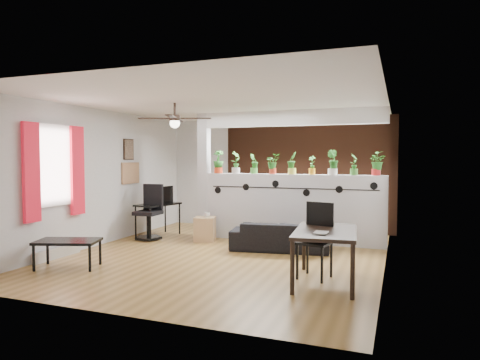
{
  "coord_description": "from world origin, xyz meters",
  "views": [
    {
      "loc": [
        2.79,
        -6.73,
        1.68
      ],
      "look_at": [
        0.04,
        0.6,
        1.27
      ],
      "focal_mm": 32.0,
      "sensor_mm": 36.0,
      "label": 1
    }
  ],
  "objects_px": {
    "potted_plant_6": "(333,161)",
    "cup": "(207,215)",
    "potted_plant_8": "(376,163)",
    "potted_plant_5": "(312,164)",
    "potted_plant_4": "(292,162)",
    "sofa": "(280,237)",
    "folding_chair": "(317,233)",
    "potted_plant_3": "(273,163)",
    "office_chair": "(150,216)",
    "potted_plant_1": "(236,162)",
    "potted_plant_7": "(354,164)",
    "potted_plant_2": "(254,163)",
    "dining_table": "(326,236)",
    "computer_desk": "(158,207)",
    "ceiling_fan": "(175,120)",
    "coffee_table": "(68,243)",
    "cube_shelf": "(205,229)",
    "potted_plant_0": "(218,161)"
  },
  "relations": [
    {
      "from": "potted_plant_6",
      "to": "cup",
      "type": "height_order",
      "value": "potted_plant_6"
    },
    {
      "from": "potted_plant_8",
      "to": "potted_plant_5",
      "type": "bearing_deg",
      "value": -180.0
    },
    {
      "from": "potted_plant_4",
      "to": "sofa",
      "type": "distance_m",
      "value": 1.55
    },
    {
      "from": "potted_plant_4",
      "to": "folding_chair",
      "type": "bearing_deg",
      "value": -68.03
    },
    {
      "from": "potted_plant_3",
      "to": "office_chair",
      "type": "relative_size",
      "value": 0.36
    },
    {
      "from": "potted_plant_1",
      "to": "potted_plant_7",
      "type": "distance_m",
      "value": 2.37
    },
    {
      "from": "potted_plant_5",
      "to": "potted_plant_6",
      "type": "distance_m",
      "value": 0.4
    },
    {
      "from": "potted_plant_2",
      "to": "dining_table",
      "type": "bearing_deg",
      "value": -53.68
    },
    {
      "from": "potted_plant_3",
      "to": "folding_chair",
      "type": "distance_m",
      "value": 2.8
    },
    {
      "from": "computer_desk",
      "to": "office_chair",
      "type": "bearing_deg",
      "value": -86.05
    },
    {
      "from": "potted_plant_8",
      "to": "office_chair",
      "type": "relative_size",
      "value": 0.4
    },
    {
      "from": "office_chair",
      "to": "potted_plant_6",
      "type": "bearing_deg",
      "value": 11.33
    },
    {
      "from": "potted_plant_3",
      "to": "cup",
      "type": "height_order",
      "value": "potted_plant_3"
    },
    {
      "from": "potted_plant_4",
      "to": "ceiling_fan",
      "type": "bearing_deg",
      "value": -131.63
    },
    {
      "from": "office_chair",
      "to": "coffee_table",
      "type": "height_order",
      "value": "office_chair"
    },
    {
      "from": "cube_shelf",
      "to": "dining_table",
      "type": "xyz_separation_m",
      "value": [
        2.73,
        -2.03,
        0.39
      ]
    },
    {
      "from": "cup",
      "to": "office_chair",
      "type": "relative_size",
      "value": 0.11
    },
    {
      "from": "potted_plant_4",
      "to": "folding_chair",
      "type": "distance_m",
      "value": 2.65
    },
    {
      "from": "potted_plant_0",
      "to": "computer_desk",
      "type": "distance_m",
      "value": 1.62
    },
    {
      "from": "coffee_table",
      "to": "potted_plant_0",
      "type": "bearing_deg",
      "value": 70.08
    },
    {
      "from": "potted_plant_3",
      "to": "potted_plant_7",
      "type": "xyz_separation_m",
      "value": [
        1.58,
        0.0,
        0.0
      ]
    },
    {
      "from": "folding_chair",
      "to": "potted_plant_8",
      "type": "bearing_deg",
      "value": 73.93
    },
    {
      "from": "potted_plant_1",
      "to": "folding_chair",
      "type": "height_order",
      "value": "potted_plant_1"
    },
    {
      "from": "potted_plant_8",
      "to": "cube_shelf",
      "type": "height_order",
      "value": "potted_plant_8"
    },
    {
      "from": "sofa",
      "to": "dining_table",
      "type": "xyz_separation_m",
      "value": [
        1.1,
        -1.76,
        0.39
      ]
    },
    {
      "from": "potted_plant_4",
      "to": "folding_chair",
      "type": "relative_size",
      "value": 0.42
    },
    {
      "from": "potted_plant_1",
      "to": "potted_plant_8",
      "type": "xyz_separation_m",
      "value": [
        2.76,
        0.0,
        -0.01
      ]
    },
    {
      "from": "computer_desk",
      "to": "folding_chair",
      "type": "bearing_deg",
      "value": -27.21
    },
    {
      "from": "sofa",
      "to": "computer_desk",
      "type": "xyz_separation_m",
      "value": [
        -2.81,
        0.43,
        0.39
      ]
    },
    {
      "from": "potted_plant_8",
      "to": "sofa",
      "type": "relative_size",
      "value": 0.26
    },
    {
      "from": "potted_plant_3",
      "to": "cube_shelf",
      "type": "bearing_deg",
      "value": -157.82
    },
    {
      "from": "potted_plant_3",
      "to": "potted_plant_8",
      "type": "relative_size",
      "value": 0.91
    },
    {
      "from": "computer_desk",
      "to": "coffee_table",
      "type": "xyz_separation_m",
      "value": [
        0.11,
        -2.78,
        -0.25
      ]
    },
    {
      "from": "cube_shelf",
      "to": "computer_desk",
      "type": "xyz_separation_m",
      "value": [
        -1.17,
        0.16,
        0.39
      ]
    },
    {
      "from": "potted_plant_4",
      "to": "potted_plant_7",
      "type": "bearing_deg",
      "value": 0.0
    },
    {
      "from": "ceiling_fan",
      "to": "potted_plant_2",
      "type": "relative_size",
      "value": 2.92
    },
    {
      "from": "potted_plant_2",
      "to": "dining_table",
      "type": "relative_size",
      "value": 0.3
    },
    {
      "from": "potted_plant_4",
      "to": "office_chair",
      "type": "bearing_deg",
      "value": -165.6
    },
    {
      "from": "potted_plant_8",
      "to": "dining_table",
      "type": "height_order",
      "value": "potted_plant_8"
    },
    {
      "from": "sofa",
      "to": "potted_plant_7",
      "type": "bearing_deg",
      "value": -155.21
    },
    {
      "from": "potted_plant_6",
      "to": "computer_desk",
      "type": "relative_size",
      "value": 0.46
    },
    {
      "from": "potted_plant_6",
      "to": "cube_shelf",
      "type": "distance_m",
      "value": 2.84
    },
    {
      "from": "potted_plant_0",
      "to": "dining_table",
      "type": "distance_m",
      "value": 3.8
    },
    {
      "from": "potted_plant_6",
      "to": "potted_plant_8",
      "type": "height_order",
      "value": "potted_plant_6"
    },
    {
      "from": "sofa",
      "to": "cube_shelf",
      "type": "bearing_deg",
      "value": -17.83
    },
    {
      "from": "ceiling_fan",
      "to": "potted_plant_8",
      "type": "height_order",
      "value": "ceiling_fan"
    },
    {
      "from": "potted_plant_5",
      "to": "potted_plant_7",
      "type": "height_order",
      "value": "potted_plant_7"
    },
    {
      "from": "potted_plant_4",
      "to": "folding_chair",
      "type": "height_order",
      "value": "potted_plant_4"
    },
    {
      "from": "potted_plant_7",
      "to": "potted_plant_2",
      "type": "bearing_deg",
      "value": -180.0
    },
    {
      "from": "potted_plant_1",
      "to": "cube_shelf",
      "type": "distance_m",
      "value": 1.52
    }
  ]
}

